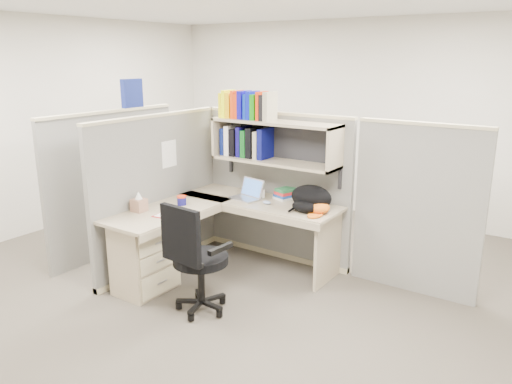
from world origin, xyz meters
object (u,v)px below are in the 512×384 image
Objects in this scene: desk at (176,243)px; snack_canister at (182,200)px; laptop at (245,189)px; backpack at (309,198)px; task_chair at (197,275)px.

snack_canister is (-0.16, 0.28, 0.34)m from desk.
laptop is 0.68m from snack_canister.
desk is 4.17× the size of backpack.
backpack is at bearing 68.29° from task_chair.
task_chair is at bearing -101.23° from backpack.
desk is 0.94m from laptop.
laptop is (0.26, 0.81, 0.40)m from desk.
backpack is 4.32× the size of snack_canister.
snack_canister is at bearing 139.83° from task_chair.
laptop is at bearing 104.46° from task_chair.
backpack reaches higher than laptop.
backpack is at bearing 13.50° from laptop.
snack_canister is 1.01m from task_chair.
desk is 17.98× the size of snack_canister.
task_chair is (0.70, -0.59, -0.42)m from snack_canister.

